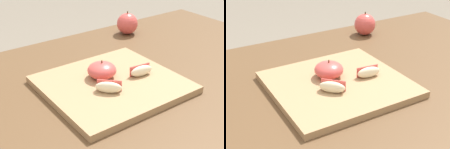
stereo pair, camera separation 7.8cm
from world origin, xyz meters
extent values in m
cube|color=brown|center=(0.00, 0.00, 0.71)|extent=(1.42, 0.83, 0.03)
cube|color=brown|center=(0.65, 0.36, 0.35)|extent=(0.06, 0.06, 0.69)
cube|color=#A37F56|center=(0.02, 0.01, 0.73)|extent=(0.34, 0.32, 0.02)
ellipsoid|color=#D14C47|center=(0.01, 0.05, 0.76)|extent=(0.08, 0.08, 0.04)
cylinder|color=#4C3319|center=(0.01, 0.05, 0.79)|extent=(0.00, 0.00, 0.01)
ellipsoid|color=beige|center=(0.10, -0.01, 0.76)|extent=(0.07, 0.03, 0.03)
cube|color=#D14C47|center=(0.10, 0.00, 0.76)|extent=(0.06, 0.01, 0.03)
ellipsoid|color=beige|center=(-0.02, -0.03, 0.76)|extent=(0.06, 0.06, 0.03)
cube|color=#D14C47|center=(-0.02, -0.02, 0.76)|extent=(0.05, 0.05, 0.03)
sphere|color=#D14C47|center=(0.30, 0.31, 0.76)|extent=(0.08, 0.08, 0.08)
cylinder|color=#4C3319|center=(0.30, 0.31, 0.80)|extent=(0.00, 0.00, 0.01)
camera|label=1|loc=(-0.42, -0.59, 1.15)|focal=52.48mm
camera|label=2|loc=(-0.36, -0.64, 1.15)|focal=52.48mm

